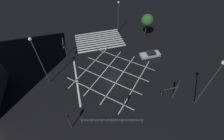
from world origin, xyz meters
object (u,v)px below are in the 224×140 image
object	(u,v)px
street_tree_near	(147,20)
traffic_light_median_north	(124,100)
street_lamp_east	(118,12)
traffic_light_se_cross	(64,46)
traffic_light_nw_main	(168,92)
waiting_car	(150,54)
street_lamp_west	(214,75)
traffic_light_ne_cross	(68,118)
street_lamp_far	(37,54)
traffic_light_nw_cross	(177,85)

from	to	relation	value
street_tree_near	traffic_light_median_north	bearing A→B (deg)	57.20
traffic_light_median_north	street_lamp_east	bearing A→B (deg)	-14.56
traffic_light_median_north	street_lamp_east	world-z (taller)	street_lamp_east
street_tree_near	traffic_light_se_cross	bearing A→B (deg)	10.10
traffic_light_nw_main	waiting_car	bearing A→B (deg)	-103.34
street_lamp_west	waiting_car	bearing A→B (deg)	-81.24
street_lamp_east	traffic_light_nw_main	bearing A→B (deg)	93.56
traffic_light_ne_cross	street_lamp_far	xyz separation A→B (m)	(3.19, -9.65, 3.99)
street_lamp_far	traffic_light_se_cross	bearing A→B (deg)	-120.29
street_lamp_east	waiting_car	distance (m)	12.86
traffic_light_se_cross	traffic_light_median_north	world-z (taller)	traffic_light_se_cross
street_lamp_east	street_lamp_far	size ratio (longest dim) A/B	0.83
street_tree_near	waiting_car	size ratio (longest dim) A/B	1.33
traffic_light_median_north	waiting_car	world-z (taller)	traffic_light_median_north
street_lamp_east	street_lamp_west	size ratio (longest dim) A/B	0.86
street_lamp_east	traffic_light_nw_cross	bearing A→B (deg)	98.16
traffic_light_se_cross	traffic_light_median_north	size ratio (longest dim) A/B	1.24
street_lamp_west	street_lamp_east	bearing A→B (deg)	-76.08
street_lamp_west	street_tree_near	xyz separation A→B (m)	(-0.27, -20.45, -2.48)
traffic_light_se_cross	street_lamp_east	world-z (taller)	street_lamp_east
street_lamp_east	street_lamp_west	distance (m)	24.63
traffic_light_median_north	street_lamp_far	bearing A→B (deg)	51.99
traffic_light_nw_cross	traffic_light_nw_main	xyz separation A→B (m)	(1.74, 0.40, -0.58)
traffic_light_nw_main	waiting_car	world-z (taller)	traffic_light_nw_main
traffic_light_nw_main	street_tree_near	world-z (taller)	street_tree_near
traffic_light_se_cross	traffic_light_ne_cross	xyz separation A→B (m)	(0.32, 15.67, -0.58)
street_tree_near	traffic_light_nw_cross	bearing A→B (deg)	80.41
traffic_light_nw_cross	street_lamp_east	bearing A→B (deg)	8.16
traffic_light_nw_main	street_lamp_west	world-z (taller)	street_lamp_west
traffic_light_nw_main	traffic_light_ne_cross	size ratio (longest dim) A/B	0.84
traffic_light_median_north	waiting_car	xyz separation A→B (m)	(-9.64, -10.67, -2.00)
street_lamp_west	street_tree_near	size ratio (longest dim) A/B	1.62
traffic_light_se_cross	street_lamp_east	distance (m)	15.37
traffic_light_nw_cross	waiting_car	xyz separation A→B (m)	(-0.85, -10.51, -2.34)
traffic_light_se_cross	traffic_light_nw_main	xyz separation A→B (m)	(-14.89, 15.14, -0.94)
traffic_light_nw_main	waiting_car	xyz separation A→B (m)	(-2.59, -10.91, -1.76)
street_lamp_east	waiting_car	world-z (taller)	street_lamp_east
traffic_light_nw_main	traffic_light_median_north	bearing A→B (deg)	-1.97
traffic_light_ne_cross	street_lamp_west	size ratio (longest dim) A/B	0.41
traffic_light_se_cross	street_tree_near	size ratio (longest dim) A/B	0.78
traffic_light_se_cross	street_lamp_far	bearing A→B (deg)	-30.29
traffic_light_se_cross	waiting_car	xyz separation A→B (m)	(-17.48, 4.23, -2.70)
traffic_light_median_north	street_tree_near	world-z (taller)	street_tree_near
traffic_light_nw_cross	street_lamp_west	distance (m)	5.23
traffic_light_median_north	street_lamp_east	distance (m)	22.77
traffic_light_nw_cross	street_lamp_far	world-z (taller)	street_lamp_far
traffic_light_nw_main	street_lamp_west	bearing A→B (deg)	158.44
street_lamp_far	waiting_car	size ratio (longest dim) A/B	2.24
traffic_light_nw_cross	street_tree_near	bearing A→B (deg)	-9.59
traffic_light_se_cross	street_lamp_west	bearing A→B (deg)	48.94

